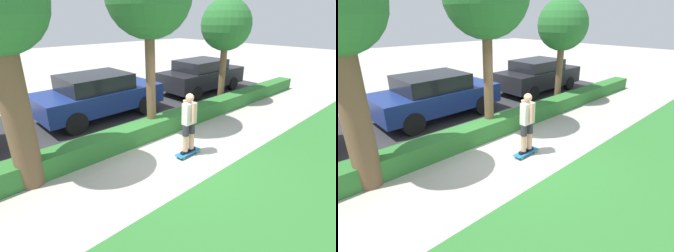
% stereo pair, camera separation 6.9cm
% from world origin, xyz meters
% --- Properties ---
extents(ground_plane, '(60.00, 60.00, 0.00)m').
position_xyz_m(ground_plane, '(0.00, 0.00, 0.00)').
color(ground_plane, '#ADA89E').
extents(grass_lawn_strip, '(18.21, 4.00, 0.01)m').
position_xyz_m(grass_lawn_strip, '(0.00, -3.00, 0.01)').
color(grass_lawn_strip, '#2D702D').
rests_on(grass_lawn_strip, ground_plane).
extents(street_asphalt, '(18.21, 5.00, 0.01)m').
position_xyz_m(street_asphalt, '(0.00, 4.20, 0.00)').
color(street_asphalt, '#2D2D30').
rests_on(street_asphalt, ground_plane).
extents(hedge_row, '(18.21, 0.60, 0.52)m').
position_xyz_m(hedge_row, '(0.00, 1.60, 0.26)').
color(hedge_row, '#2D702D').
rests_on(hedge_row, ground_plane).
extents(skateboard, '(0.75, 0.24, 0.09)m').
position_xyz_m(skateboard, '(0.33, 0.04, 0.08)').
color(skateboard, '#1E6BAD').
rests_on(skateboard, ground_plane).
extents(skater_person, '(0.48, 0.40, 1.57)m').
position_xyz_m(skater_person, '(0.33, 0.04, 0.93)').
color(skater_person, black).
rests_on(skater_person, skateboard).
extents(tree_far, '(1.89, 1.89, 4.03)m').
position_xyz_m(tree_far, '(4.54, 2.18, 3.04)').
color(tree_far, brown).
rests_on(tree_far, ground_plane).
extents(parked_car_middle, '(4.36, 2.07, 1.55)m').
position_xyz_m(parked_car_middle, '(0.12, 4.21, 0.82)').
color(parked_car_middle, navy).
rests_on(parked_car_middle, ground_plane).
extents(parked_car_rear, '(4.35, 1.92, 1.52)m').
position_xyz_m(parked_car_rear, '(5.50, 4.05, 0.79)').
color(parked_car_rear, black).
rests_on(parked_car_rear, ground_plane).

